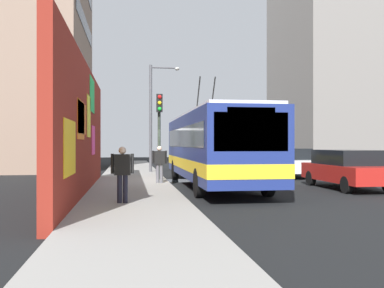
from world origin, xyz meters
TOP-DOWN VIEW (x-y plane):
  - ground_plane at (0.00, 0.00)m, footprint 80.00×80.00m
  - sidewalk_slab at (0.00, 1.60)m, footprint 48.00×3.20m
  - graffiti_wall at (-4.04, 3.35)m, footprint 13.94×0.32m
  - building_far_left at (13.23, 9.20)m, footprint 13.00×8.38m
  - building_far_right at (17.44, -17.00)m, footprint 11.27×9.29m
  - city_bus at (-1.45, -1.80)m, footprint 11.86×2.69m
  - parked_car_red at (-3.23, -7.00)m, footprint 4.74×1.90m
  - parked_car_white at (3.14, -7.00)m, footprint 4.51×1.92m
  - pedestrian_near_wall at (-7.22, 1.94)m, footprint 0.22×0.65m
  - pedestrian_at_curb at (-1.09, 0.45)m, footprint 0.22×0.65m
  - traffic_light at (0.46, 0.35)m, footprint 0.49×0.28m
  - street_lamp at (6.54, 0.24)m, footprint 0.44×1.86m
  - curbside_puddle at (1.59, -0.60)m, footprint 1.96×1.96m

SIDE VIEW (x-z plane):
  - ground_plane at x=0.00m, z-range 0.00..0.00m
  - curbside_puddle at x=1.59m, z-range 0.00..0.00m
  - sidewalk_slab at x=0.00m, z-range 0.00..0.15m
  - parked_car_white at x=3.14m, z-range 0.05..1.63m
  - parked_car_red at x=-3.23m, z-range 0.05..1.63m
  - pedestrian_at_curb at x=-1.09m, z-range 0.28..1.86m
  - pedestrian_near_wall at x=-7.22m, z-range 0.28..1.87m
  - city_bus at x=-1.45m, z-range -0.71..4.21m
  - graffiti_wall at x=-4.04m, z-range 0.00..4.63m
  - traffic_light at x=0.46m, z-range 0.85..4.88m
  - street_lamp at x=6.54m, z-range 0.65..7.14m
  - building_far_right at x=17.44m, z-range 0.00..17.38m
  - building_far_left at x=13.23m, z-range 0.00..20.93m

